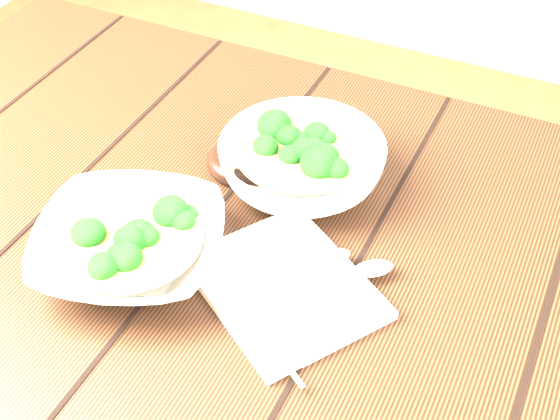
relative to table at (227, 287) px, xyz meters
name	(u,v)px	position (x,y,z in m)	size (l,w,h in m)	color
table	(227,287)	(0.00, 0.00, 0.00)	(1.20, 0.80, 0.75)	#331C0E
soup_bowl_front	(130,245)	(-0.07, -0.11, 0.15)	(0.28, 0.28, 0.06)	silver
soup_bowl_back	(302,163)	(0.06, 0.11, 0.16)	(0.23, 0.23, 0.08)	silver
trivet	(245,160)	(-0.03, 0.11, 0.13)	(0.11, 0.11, 0.03)	black
napkin	(284,286)	(0.12, -0.07, 0.13)	(0.21, 0.17, 0.01)	beige
spoon_left	(306,267)	(0.13, -0.04, 0.13)	(0.12, 0.15, 0.01)	#AFAB9A
spoon_right	(346,274)	(0.18, -0.03, 0.13)	(0.14, 0.13, 0.01)	#AFAB9A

